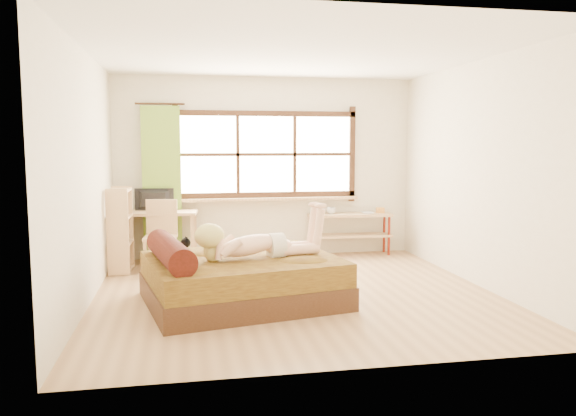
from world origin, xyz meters
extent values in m
plane|color=#9E754C|center=(0.00, 0.00, 0.00)|extent=(4.50, 4.50, 0.00)
plane|color=white|center=(0.00, 0.00, 2.70)|extent=(4.50, 4.50, 0.00)
plane|color=silver|center=(0.00, 2.25, 1.35)|extent=(4.50, 0.00, 4.50)
plane|color=silver|center=(0.00, -2.25, 1.35)|extent=(4.50, 0.00, 4.50)
plane|color=silver|center=(-2.25, 0.00, 1.35)|extent=(0.00, 4.50, 4.50)
plane|color=silver|center=(2.25, 0.00, 1.35)|extent=(0.00, 4.50, 4.50)
cube|color=#FFEDBF|center=(0.00, 2.25, 1.55)|extent=(2.60, 0.01, 1.30)
cube|color=tan|center=(0.00, 2.17, 0.88)|extent=(2.80, 0.16, 0.04)
cube|color=olive|center=(-1.55, 2.13, 1.15)|extent=(0.55, 0.10, 2.20)
cube|color=black|center=(-0.63, -0.27, 0.12)|extent=(2.26, 1.95, 0.25)
cube|color=#3E240E|center=(-0.63, -0.27, 0.37)|extent=(2.22, 1.91, 0.25)
cylinder|color=black|center=(-1.39, -0.43, 0.61)|extent=(0.54, 1.38, 0.28)
cube|color=tan|center=(-1.66, 1.95, 0.74)|extent=(1.26, 0.67, 0.04)
cube|color=tan|center=(-2.24, 1.78, 0.36)|extent=(0.05, 0.05, 0.73)
cube|color=tan|center=(-1.13, 1.68, 0.36)|extent=(0.05, 0.05, 0.73)
cube|color=tan|center=(-2.19, 2.22, 0.36)|extent=(0.05, 0.05, 0.73)
cube|color=tan|center=(-1.09, 2.12, 0.36)|extent=(0.05, 0.05, 0.73)
imported|color=black|center=(-1.66, 2.00, 0.91)|extent=(0.56, 0.12, 0.32)
cube|color=tan|center=(-1.56, 1.50, 0.44)|extent=(0.46, 0.46, 0.04)
cube|color=tan|center=(-1.54, 1.69, 0.71)|extent=(0.43, 0.08, 0.48)
cube|color=tan|center=(-1.76, 1.34, 0.21)|extent=(0.04, 0.04, 0.42)
cube|color=tan|center=(-1.40, 1.30, 0.21)|extent=(0.04, 0.04, 0.42)
cube|color=tan|center=(-1.73, 1.70, 0.21)|extent=(0.04, 0.04, 0.42)
cube|color=tan|center=(-1.37, 1.66, 0.21)|extent=(0.04, 0.04, 0.42)
cube|color=tan|center=(1.27, 2.07, 0.62)|extent=(1.30, 0.40, 0.04)
cube|color=tan|center=(1.27, 2.07, 0.30)|extent=(1.30, 0.40, 0.03)
cylinder|color=maroon|center=(0.68, 1.98, 0.32)|extent=(0.04, 0.04, 0.64)
cylinder|color=maroon|center=(1.85, 1.91, 0.32)|extent=(0.04, 0.04, 0.64)
cylinder|color=maroon|center=(0.69, 2.23, 0.32)|extent=(0.04, 0.04, 0.64)
cylinder|color=maroon|center=(1.87, 2.16, 0.32)|extent=(0.04, 0.04, 0.64)
cube|color=gold|center=(1.75, 2.04, 0.68)|extent=(0.11, 0.11, 0.09)
imported|color=gray|center=(0.97, 2.07, 0.69)|extent=(0.14, 0.14, 0.10)
imported|color=gray|center=(1.47, 2.07, 0.65)|extent=(0.18, 0.23, 0.02)
cube|color=tan|center=(-2.08, 1.47, 0.05)|extent=(0.29, 0.47, 0.03)
cube|color=tan|center=(-2.08, 1.47, 0.40)|extent=(0.29, 0.47, 0.03)
cube|color=tan|center=(-2.08, 1.47, 0.75)|extent=(0.29, 0.47, 0.03)
cube|color=tan|center=(-2.08, 1.47, 1.10)|extent=(0.29, 0.47, 0.03)
cube|color=tan|center=(-2.09, 1.24, 0.57)|extent=(0.28, 0.04, 1.13)
cube|color=tan|center=(-2.07, 1.70, 0.57)|extent=(0.28, 0.04, 1.13)
camera|label=1|loc=(-1.23, -6.19, 1.70)|focal=35.00mm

